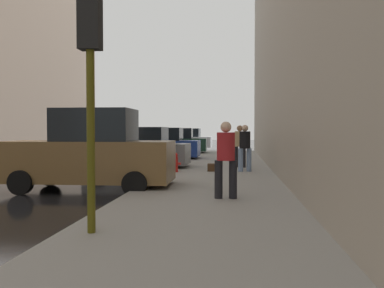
# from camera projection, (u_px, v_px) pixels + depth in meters

# --- Properties ---
(ground_plane) EXTENTS (120.00, 120.00, 0.00)m
(ground_plane) POSITION_uv_depth(u_px,v_px,m) (4.00, 188.00, 12.30)
(ground_plane) COLOR black
(sidewalk) EXTENTS (4.00, 40.00, 0.15)m
(sidewalk) POSITION_uv_depth(u_px,v_px,m) (212.00, 188.00, 11.70)
(sidewalk) COLOR gray
(sidewalk) RESTS_ON ground_plane
(parked_bronze_suv) EXTENTS (4.63, 2.11, 2.25)m
(parked_bronze_suv) POSITION_uv_depth(u_px,v_px,m) (90.00, 153.00, 11.75)
(parked_bronze_suv) COLOR brown
(parked_bronze_suv) RESTS_ON ground_plane
(parked_gray_coupe) EXTENTS (4.25, 2.15, 1.79)m
(parked_gray_coupe) POSITION_uv_depth(u_px,v_px,m) (139.00, 150.00, 17.72)
(parked_gray_coupe) COLOR slate
(parked_gray_coupe) RESTS_ON ground_plane
(parked_blue_sedan) EXTENTS (4.22, 2.09, 1.79)m
(parked_blue_sedan) POSITION_uv_depth(u_px,v_px,m) (161.00, 145.00, 22.95)
(parked_blue_sedan) COLOR navy
(parked_blue_sedan) RESTS_ON ground_plane
(parked_dark_green_sedan) EXTENTS (4.26, 2.17, 1.79)m
(parked_dark_green_sedan) POSITION_uv_depth(u_px,v_px,m) (176.00, 142.00, 28.66)
(parked_dark_green_sedan) COLOR #193828
(parked_dark_green_sedan) RESTS_ON ground_plane
(parked_silver_sedan) EXTENTS (4.25, 2.16, 1.79)m
(parked_silver_sedan) POSITION_uv_depth(u_px,v_px,m) (186.00, 140.00, 34.69)
(parked_silver_sedan) COLOR #B7BABF
(parked_silver_sedan) RESTS_ON ground_plane
(fire_hydrant) EXTENTS (0.42, 0.22, 0.70)m
(fire_hydrant) POSITION_uv_depth(u_px,v_px,m) (175.00, 162.00, 15.47)
(fire_hydrant) COLOR red
(fire_hydrant) RESTS_ON sidewalk
(traffic_light) EXTENTS (0.32, 0.32, 3.60)m
(traffic_light) POSITION_uv_depth(u_px,v_px,m) (90.00, 56.00, 6.27)
(traffic_light) COLOR #514C0F
(traffic_light) RESTS_ON sidewalk
(pedestrian_in_tan_coat) EXTENTS (0.53, 0.48, 1.71)m
(pedestrian_in_tan_coat) POSITION_uv_depth(u_px,v_px,m) (240.00, 144.00, 17.37)
(pedestrian_in_tan_coat) COLOR black
(pedestrian_in_tan_coat) RESTS_ON sidewalk
(pedestrian_in_jeans) EXTENTS (0.53, 0.49, 1.71)m
(pedestrian_in_jeans) POSITION_uv_depth(u_px,v_px,m) (245.00, 145.00, 15.66)
(pedestrian_in_jeans) COLOR #728CB2
(pedestrian_in_jeans) RESTS_ON sidewalk
(pedestrian_in_red_jacket) EXTENTS (0.51, 0.41, 1.71)m
(pedestrian_in_red_jacket) POSITION_uv_depth(u_px,v_px,m) (226.00, 156.00, 9.47)
(pedestrian_in_red_jacket) COLOR black
(pedestrian_in_red_jacket) RESTS_ON sidewalk
(duffel_bag) EXTENTS (0.32, 0.44, 0.28)m
(duffel_bag) POSITION_uv_depth(u_px,v_px,m) (212.00, 167.00, 15.81)
(duffel_bag) COLOR #472D19
(duffel_bag) RESTS_ON sidewalk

